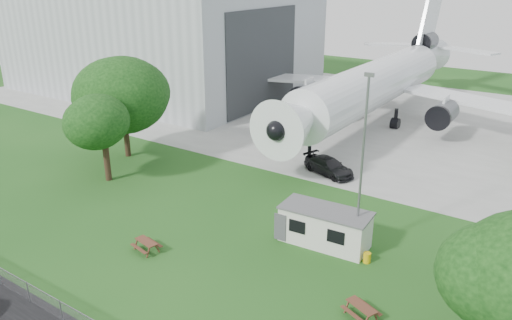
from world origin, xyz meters
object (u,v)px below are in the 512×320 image
Objects in this scene: picnic_east at (361,317)px; hangar at (161,28)px; airliner at (379,81)px; picnic_west at (147,251)px; site_cabin at (325,227)px.

hangar is at bearing 166.74° from picnic_east.
airliner reaches higher than picnic_west.
picnic_west is (-1.47, -37.64, -5.27)m from airliner.
hangar reaches higher than picnic_east.
airliner is 26.52× the size of picnic_east.
hangar is 61.81m from picnic_east.
picnic_west is (34.50, -37.78, -9.41)m from hangar.
hangar is 23.89× the size of picnic_west.
airliner is at bearing 105.00° from site_cabin.
airliner reaches higher than picnic_east.
airliner is 26.52× the size of picnic_west.
airliner is at bearing 99.15° from picnic_west.
site_cabin is at bearing -75.00° from airliner.
picnic_west is at bearing -150.62° from picnic_east.
picnic_east is at bearing 17.77° from picnic_west.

